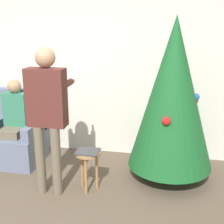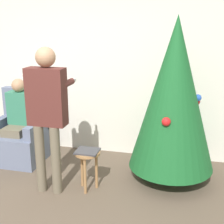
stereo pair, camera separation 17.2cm
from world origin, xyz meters
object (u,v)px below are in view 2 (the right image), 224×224
Objects in this scene: armchair at (21,137)px; side_stool at (88,160)px; person_seated at (18,117)px; person_standing at (47,107)px; christmas_tree at (174,95)px.

armchair is 2.11× the size of side_stool.
armchair is at bearing 90.00° from person_seated.
armchair is 0.86× the size of person_seated.
person_standing is 3.50× the size of side_stool.
person_seated is 0.70× the size of person_standing.
christmas_tree is 1.72× the size of person_seated.
person_standing reaches higher than armchair.
side_stool is at bearing 14.08° from person_standing.
person_seated is 1.47m from side_stool.
christmas_tree reaches higher than person_standing.
armchair reaches higher than side_stool.
christmas_tree reaches higher than side_stool.
side_stool is at bearing -151.63° from christmas_tree.
christmas_tree is at bearing 24.20° from person_standing.
armchair is 0.34m from person_seated.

